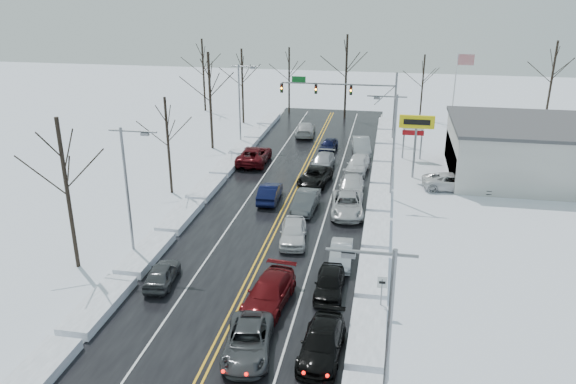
% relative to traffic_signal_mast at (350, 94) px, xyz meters
% --- Properties ---
extents(ground, '(160.00, 160.00, 0.00)m').
position_rel_traffic_signal_mast_xyz_m(ground, '(-3.45, -27.99, -5.48)').
color(ground, silver).
rests_on(ground, ground).
extents(road_surface, '(14.00, 84.00, 0.01)m').
position_rel_traffic_signal_mast_xyz_m(road_surface, '(-3.45, -25.99, -5.47)').
color(road_surface, black).
rests_on(road_surface, ground).
extents(snow_bank_left, '(1.90, 72.00, 0.56)m').
position_rel_traffic_signal_mast_xyz_m(snow_bank_left, '(-11.05, -25.99, -5.48)').
color(snow_bank_left, white).
rests_on(snow_bank_left, ground).
extents(snow_bank_right, '(1.90, 72.00, 0.56)m').
position_rel_traffic_signal_mast_xyz_m(snow_bank_right, '(4.15, -25.99, -5.48)').
color(snow_bank_right, white).
rests_on(snow_bank_right, ground).
extents(traffic_signal_mast, '(13.28, 0.39, 8.00)m').
position_rel_traffic_signal_mast_xyz_m(traffic_signal_mast, '(0.00, 0.00, 0.00)').
color(traffic_signal_mast, slate).
rests_on(traffic_signal_mast, ground).
extents(tires_plus_sign, '(3.20, 0.34, 6.00)m').
position_rel_traffic_signal_mast_xyz_m(tires_plus_sign, '(7.05, -12.00, -0.49)').
color(tires_plus_sign, slate).
rests_on(tires_plus_sign, ground).
extents(used_vehicles_sign, '(2.20, 0.22, 4.65)m').
position_rel_traffic_signal_mast_xyz_m(used_vehicles_sign, '(7.05, -5.99, -2.16)').
color(used_vehicles_sign, slate).
rests_on(used_vehicles_sign, ground).
extents(speed_limit_sign, '(0.55, 0.09, 2.35)m').
position_rel_traffic_signal_mast_xyz_m(speed_limit_sign, '(4.75, -35.99, -3.84)').
color(speed_limit_sign, slate).
rests_on(speed_limit_sign, ground).
extents(flagpole, '(1.87, 1.20, 10.00)m').
position_rel_traffic_signal_mast_xyz_m(flagpole, '(11.72, 2.01, 0.45)').
color(flagpole, silver).
rests_on(flagpole, ground).
extents(dealership_building, '(20.40, 12.40, 5.30)m').
position_rel_traffic_signal_mast_xyz_m(dealership_building, '(20.53, -9.99, -2.82)').
color(dealership_building, beige).
rests_on(dealership_building, ground).
extents(streetlight_se, '(3.20, 0.25, 9.00)m').
position_rel_traffic_signal_mast_xyz_m(streetlight_se, '(4.85, -45.99, -0.17)').
color(streetlight_se, slate).
rests_on(streetlight_se, ground).
extents(streetlight_ne, '(3.20, 0.25, 9.00)m').
position_rel_traffic_signal_mast_xyz_m(streetlight_ne, '(4.85, -17.99, -0.17)').
color(streetlight_ne, slate).
rests_on(streetlight_ne, ground).
extents(streetlight_sw, '(3.20, 0.25, 9.00)m').
position_rel_traffic_signal_mast_xyz_m(streetlight_sw, '(-11.74, -31.99, -0.17)').
color(streetlight_sw, slate).
rests_on(streetlight_sw, ground).
extents(streetlight_nw, '(3.20, 0.25, 9.00)m').
position_rel_traffic_signal_mast_xyz_m(streetlight_nw, '(-11.74, -3.99, -0.17)').
color(streetlight_nw, slate).
rests_on(streetlight_nw, ground).
extents(tree_left_b, '(4.00, 4.00, 10.00)m').
position_rel_traffic_signal_mast_xyz_m(tree_left_b, '(-14.95, -33.99, 1.51)').
color(tree_left_b, '#2D231C').
rests_on(tree_left_b, ground).
extents(tree_left_c, '(3.40, 3.40, 8.50)m').
position_rel_traffic_signal_mast_xyz_m(tree_left_c, '(-13.95, -19.99, 0.46)').
color(tree_left_c, '#2D231C').
rests_on(tree_left_c, ground).
extents(tree_left_d, '(4.20, 4.20, 10.50)m').
position_rel_traffic_signal_mast_xyz_m(tree_left_d, '(-14.65, -5.99, 1.86)').
color(tree_left_d, '#2D231C').
rests_on(tree_left_d, ground).
extents(tree_left_e, '(3.80, 3.80, 9.50)m').
position_rel_traffic_signal_mast_xyz_m(tree_left_e, '(-14.25, 6.01, 1.16)').
color(tree_left_e, '#2D231C').
rests_on(tree_left_e, ground).
extents(tree_far_a, '(4.00, 4.00, 10.00)m').
position_rel_traffic_signal_mast_xyz_m(tree_far_a, '(-21.45, 12.01, 1.51)').
color(tree_far_a, '#2D231C').
rests_on(tree_far_a, ground).
extents(tree_far_b, '(3.60, 3.60, 9.00)m').
position_rel_traffic_signal_mast_xyz_m(tree_far_b, '(-9.45, 13.01, 0.81)').
color(tree_far_b, '#2D231C').
rests_on(tree_far_b, ground).
extents(tree_far_c, '(4.40, 4.40, 11.00)m').
position_rel_traffic_signal_mast_xyz_m(tree_far_c, '(-1.45, 11.01, 2.21)').
color(tree_far_c, '#2D231C').
rests_on(tree_far_c, ground).
extents(tree_far_d, '(3.40, 3.40, 8.50)m').
position_rel_traffic_signal_mast_xyz_m(tree_far_d, '(8.55, 12.51, 0.46)').
color(tree_far_d, '#2D231C').
rests_on(tree_far_d, ground).
extents(tree_far_e, '(4.20, 4.20, 10.50)m').
position_rel_traffic_signal_mast_xyz_m(tree_far_e, '(24.55, 13.01, 1.86)').
color(tree_far_e, '#2D231C').
rests_on(tree_far_e, ground).
extents(queued_car_2, '(2.93, 5.25, 1.39)m').
position_rel_traffic_signal_mast_xyz_m(queued_car_2, '(-1.69, -40.85, -5.48)').
color(queued_car_2, '#3F4144').
rests_on(queued_car_2, ground).
extents(queued_car_3, '(2.74, 5.62, 1.57)m').
position_rel_traffic_signal_mast_xyz_m(queued_car_3, '(-1.62, -36.24, -5.48)').
color(queued_car_3, '#530B0E').
rests_on(queued_car_3, ground).
extents(queued_car_4, '(2.39, 4.76, 1.56)m').
position_rel_traffic_signal_mast_xyz_m(queued_car_4, '(-1.68, -27.81, -5.48)').
color(queued_car_4, silver).
rests_on(queued_car_4, ground).
extents(queued_car_5, '(1.91, 4.81, 1.56)m').
position_rel_traffic_signal_mast_xyz_m(queued_car_5, '(-1.69, -21.86, -5.48)').
color(queued_car_5, '#444749').
rests_on(queued_car_5, ground).
extents(queued_car_6, '(3.01, 5.47, 1.45)m').
position_rel_traffic_signal_mast_xyz_m(queued_car_6, '(-1.81, -15.43, -5.48)').
color(queued_car_6, black).
rests_on(queued_car_6, ground).
extents(queued_car_7, '(2.32, 5.12, 1.45)m').
position_rel_traffic_signal_mast_xyz_m(queued_car_7, '(-1.67, -11.06, -5.48)').
color(queued_car_7, '#A5A8AD').
rests_on(queued_car_7, ground).
extents(queued_car_8, '(2.01, 4.05, 1.33)m').
position_rel_traffic_signal_mast_xyz_m(queued_car_8, '(-1.80, -4.77, -5.48)').
color(queued_car_8, black).
rests_on(queued_car_8, ground).
extents(queued_car_11, '(2.23, 5.03, 1.43)m').
position_rel_traffic_signal_mast_xyz_m(queued_car_11, '(1.98, -40.30, -5.48)').
color(queued_car_11, black).
rests_on(queued_car_11, ground).
extents(queued_car_12, '(1.76, 4.23, 1.43)m').
position_rel_traffic_signal_mast_xyz_m(queued_car_12, '(1.67, -34.36, -5.48)').
color(queued_car_12, black).
rests_on(queued_car_12, ground).
extents(queued_car_13, '(1.55, 4.11, 1.34)m').
position_rel_traffic_signal_mast_xyz_m(queued_car_13, '(2.00, -30.43, -5.48)').
color(queued_car_13, '#B0B3B9').
rests_on(queued_car_13, ground).
extents(queued_car_14, '(3.02, 5.70, 1.53)m').
position_rel_traffic_signal_mast_xyz_m(queued_car_14, '(1.66, -21.90, -5.48)').
color(queued_car_14, '#BDBDC0').
rests_on(queued_car_14, ground).
extents(queued_car_15, '(2.36, 5.44, 1.56)m').
position_rel_traffic_signal_mast_xyz_m(queued_car_15, '(1.67, -17.67, -5.48)').
color(queued_car_15, silver).
rests_on(queued_car_15, ground).
extents(queued_car_16, '(2.39, 5.04, 1.66)m').
position_rel_traffic_signal_mast_xyz_m(queued_car_16, '(1.80, -11.50, -5.48)').
color(queued_car_16, white).
rests_on(queued_car_16, ground).
extents(queued_car_17, '(2.49, 5.34, 1.69)m').
position_rel_traffic_signal_mast_xyz_m(queued_car_17, '(1.74, -5.03, -5.48)').
color(queued_car_17, gray).
rests_on(queued_car_17, ground).
extents(oncoming_car_0, '(1.76, 4.58, 1.49)m').
position_rel_traffic_signal_mast_xyz_m(oncoming_car_0, '(-5.01, -20.33, -5.48)').
color(oncoming_car_0, black).
rests_on(oncoming_car_0, ground).
extents(oncoming_car_1, '(2.91, 6.16, 1.70)m').
position_rel_traffic_signal_mast_xyz_m(oncoming_car_1, '(-8.79, -10.39, -5.48)').
color(oncoming_car_1, '#4C0A0E').
rests_on(oncoming_car_1, ground).
extents(oncoming_car_2, '(2.62, 5.60, 1.58)m').
position_rel_traffic_signal_mast_xyz_m(oncoming_car_2, '(-5.31, 1.23, -5.48)').
color(oncoming_car_2, '#BBBBBD').
rests_on(oncoming_car_2, ground).
extents(oncoming_car_3, '(1.97, 4.06, 1.33)m').
position_rel_traffic_signal_mast_xyz_m(oncoming_car_3, '(-8.63, -35.06, -5.48)').
color(oncoming_car_3, '#3F4144').
rests_on(oncoming_car_3, ground).
extents(parked_car_0, '(5.42, 2.89, 1.45)m').
position_rel_traffic_signal_mast_xyz_m(parked_car_0, '(10.42, -14.67, -5.48)').
color(parked_car_0, silver).
rests_on(parked_car_0, ground).
extents(parked_car_1, '(2.59, 5.70, 1.62)m').
position_rel_traffic_signal_mast_xyz_m(parked_car_1, '(13.45, -13.22, -5.48)').
color(parked_car_1, black).
rests_on(parked_car_1, ground).
extents(parked_car_2, '(1.86, 4.02, 1.33)m').
position_rel_traffic_signal_mast_xyz_m(parked_car_2, '(11.50, -4.77, -5.48)').
color(parked_car_2, black).
rests_on(parked_car_2, ground).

